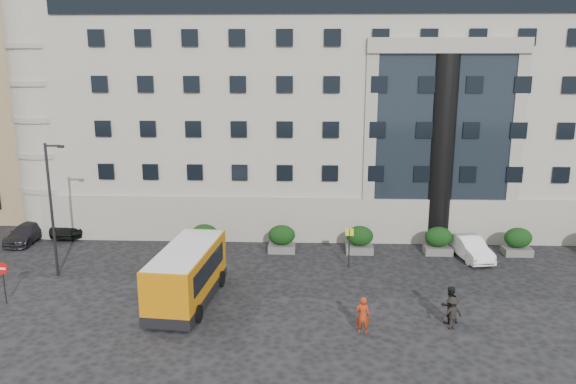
% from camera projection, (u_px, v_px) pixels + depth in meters
% --- Properties ---
extents(ground, '(120.00, 120.00, 0.00)m').
position_uv_depth(ground, '(252.00, 300.00, 30.24)').
color(ground, black).
rests_on(ground, ground).
extents(civic_building, '(44.00, 24.00, 18.00)m').
position_uv_depth(civic_building, '(344.00, 101.00, 49.32)').
color(civic_building, '#9E9A8B').
rests_on(civic_building, ground).
extents(entrance_column, '(1.80, 1.80, 13.00)m').
position_uv_depth(entrance_column, '(441.00, 151.00, 38.30)').
color(entrance_column, black).
rests_on(entrance_column, ground).
extents(apartment_far, '(13.00, 13.00, 22.00)m').
position_uv_depth(apartment_far, '(54.00, 73.00, 65.66)').
color(apartment_far, brown).
rests_on(apartment_far, ground).
extents(hedge_a, '(1.80, 1.26, 1.84)m').
position_uv_depth(hedge_a, '(205.00, 237.00, 37.76)').
color(hedge_a, '#51514F').
rests_on(hedge_a, ground).
extents(hedge_b, '(1.80, 1.26, 1.84)m').
position_uv_depth(hedge_b, '(282.00, 238.00, 37.56)').
color(hedge_b, '#51514F').
rests_on(hedge_b, ground).
extents(hedge_c, '(1.80, 1.26, 1.84)m').
position_uv_depth(hedge_c, '(360.00, 239.00, 37.36)').
color(hedge_c, '#51514F').
rests_on(hedge_c, ground).
extents(hedge_d, '(1.80, 1.26, 1.84)m').
position_uv_depth(hedge_d, '(438.00, 240.00, 37.17)').
color(hedge_d, '#51514F').
rests_on(hedge_d, ground).
extents(hedge_e, '(1.80, 1.26, 1.84)m').
position_uv_depth(hedge_e, '(518.00, 241.00, 36.97)').
color(hedge_e, '#51514F').
rests_on(hedge_e, ground).
extents(street_lamp, '(1.16, 0.18, 8.00)m').
position_uv_depth(street_lamp, '(52.00, 205.00, 32.59)').
color(street_lamp, '#262628').
rests_on(street_lamp, ground).
extents(bus_stop_sign, '(0.50, 0.08, 2.52)m').
position_uv_depth(bus_stop_sign, '(349.00, 241.00, 34.49)').
color(bus_stop_sign, '#262628').
rests_on(bus_stop_sign, ground).
extents(no_entry_sign, '(0.64, 0.16, 2.32)m').
position_uv_depth(no_entry_sign, '(3.00, 275.00, 29.33)').
color(no_entry_sign, '#262628').
rests_on(no_entry_sign, ground).
extents(minibus, '(3.23, 7.37, 2.99)m').
position_uv_depth(minibus, '(187.00, 273.00, 29.59)').
color(minibus, '#BE6D08').
rests_on(minibus, ground).
extents(red_truck, '(2.45, 4.76, 2.49)m').
position_uv_depth(red_truck, '(131.00, 197.00, 47.30)').
color(red_truck, maroon).
rests_on(red_truck, ground).
extents(parked_car_c, '(1.83, 4.35, 1.25)m').
position_uv_depth(parked_car_c, '(26.00, 233.00, 39.70)').
color(parked_car_c, black).
rests_on(parked_car_c, ground).
extents(parked_car_d, '(3.04, 5.42, 1.43)m').
position_uv_depth(parked_car_d, '(73.00, 223.00, 41.77)').
color(parked_car_d, black).
rests_on(parked_car_d, ground).
extents(white_taxi, '(2.31, 4.55, 1.43)m').
position_uv_depth(white_taxi, '(470.00, 248.00, 36.37)').
color(white_taxi, white).
rests_on(white_taxi, ground).
extents(pedestrian_a, '(0.72, 0.52, 1.84)m').
position_uv_depth(pedestrian_a, '(363.00, 315.00, 26.30)').
color(pedestrian_a, '#9F2B0F').
rests_on(pedestrian_a, ground).
extents(pedestrian_b, '(1.11, 0.99, 1.90)m').
position_uv_depth(pedestrian_b, '(449.00, 305.00, 27.37)').
color(pedestrian_b, black).
rests_on(pedestrian_b, ground).
extents(pedestrian_c, '(1.18, 0.89, 1.62)m').
position_uv_depth(pedestrian_c, '(452.00, 313.00, 26.80)').
color(pedestrian_c, black).
rests_on(pedestrian_c, ground).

